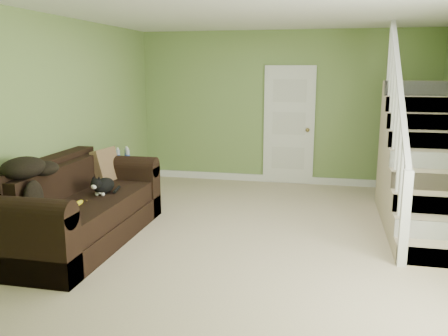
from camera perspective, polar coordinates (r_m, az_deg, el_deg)
The scene contains 15 objects.
floor at distance 5.82m, azimuth 4.27°, elevation -7.92°, with size 5.00×5.50×0.01m, color #C9B691.
ceiling at distance 5.51m, azimuth 4.70°, elevation 18.42°, with size 5.00×5.50×0.01m, color white.
wall_back at distance 8.24m, azimuth 7.20°, elevation 7.15°, with size 5.00×0.04×2.60m, color #75944F.
wall_front at distance 2.86m, azimuth -3.33°, elevation -1.71°, with size 5.00×0.04×2.60m, color #75944F.
wall_left at distance 6.37m, azimuth -18.50°, elevation 5.24°, with size 0.04×5.50×2.60m, color #75944F.
baseboard_back at distance 8.40m, azimuth 6.96°, elevation -1.33°, with size 5.00×0.04×0.12m, color white.
baseboard_left at distance 6.60m, azimuth -17.57°, elevation -5.50°, with size 0.04×5.50×0.12m, color white.
door at distance 8.21m, azimuth 7.82°, elevation 5.05°, with size 0.86×0.12×2.02m.
staircase at distance 6.64m, azimuth 22.91°, elevation -0.60°, with size 1.00×2.51×2.82m.
sofa at distance 5.73m, azimuth -17.24°, elevation -4.93°, with size 1.04×2.42×0.96m.
side_table at distance 7.45m, azimuth -11.80°, elevation -1.37°, with size 0.59×0.59×0.80m.
cat at distance 5.76m, azimuth -14.34°, elevation -2.10°, with size 0.24×0.52×0.25m.
banana at distance 5.36m, azimuth -17.09°, elevation -4.07°, with size 0.05×0.19×0.05m, color gold.
throw_pillow at distance 6.41m, azimuth -13.97°, elevation 0.35°, with size 0.11×0.43×0.43m, color #503920.
throw_blanket at distance 5.19m, azimuth -23.00°, elevation 0.04°, with size 0.39×0.52×0.21m, color black.
Camera 1 is at (0.76, -5.42, 1.97)m, focal length 38.00 mm.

